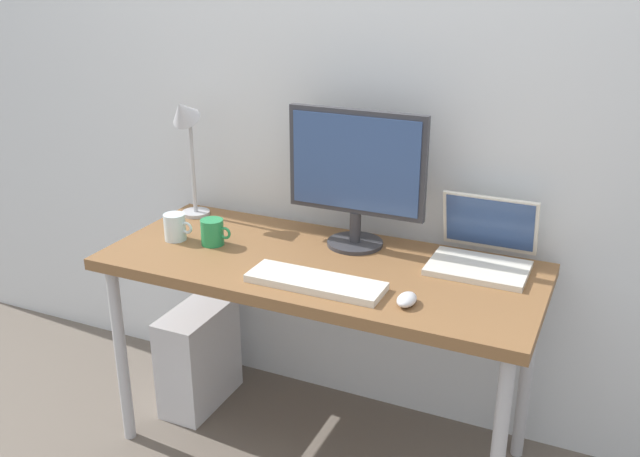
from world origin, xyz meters
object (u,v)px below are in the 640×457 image
at_px(laptop, 483,249).
at_px(desk_lamp, 185,130).
at_px(computer_tower, 199,356).
at_px(mouse, 407,299).
at_px(glass_cup, 175,227).
at_px(desk, 320,280).
at_px(monitor, 356,171).
at_px(keyboard, 316,282).
at_px(coffee_mug, 213,232).

relative_size(laptop, desk_lamp, 0.65).
relative_size(laptop, computer_tower, 0.76).
height_order(mouse, glass_cup, glass_cup).
xyz_separation_m(desk, desk_lamp, (-0.64, 0.18, 0.42)).
distance_m(glass_cup, computer_tower, 0.60).
xyz_separation_m(mouse, computer_tower, (-0.93, 0.24, -0.56)).
bearing_deg(mouse, monitor, 130.54).
bearing_deg(mouse, desk, 153.62).
bearing_deg(desk_lamp, laptop, 0.97).
bearing_deg(glass_cup, desk_lamp, 110.78).
height_order(monitor, keyboard, monitor).
xyz_separation_m(laptop, keyboard, (-0.44, -0.38, -0.04)).
distance_m(monitor, coffee_mug, 0.56).
xyz_separation_m(desk_lamp, glass_cup, (0.08, -0.22, -0.30)).
height_order(laptop, glass_cup, laptop).
xyz_separation_m(monitor, mouse, (0.31, -0.36, -0.26)).
height_order(desk, mouse, mouse).
xyz_separation_m(keyboard, coffee_mug, (-0.48, 0.16, 0.04)).
xyz_separation_m(keyboard, glass_cup, (-0.62, 0.14, 0.04)).
bearing_deg(computer_tower, mouse, -14.27).
xyz_separation_m(laptop, glass_cup, (-1.06, -0.24, -0.01)).
relative_size(desk_lamp, computer_tower, 1.16).
distance_m(monitor, computer_tower, 1.03).
bearing_deg(computer_tower, coffee_mug, -26.29).
relative_size(desk_lamp, keyboard, 1.11).
bearing_deg(mouse, keyboard, 179.08).
height_order(monitor, laptop, monitor).
bearing_deg(desk_lamp, keyboard, -26.98).
relative_size(desk_lamp, glass_cup, 4.29).
height_order(desk, computer_tower, desk).
height_order(coffee_mug, computer_tower, coffee_mug).
xyz_separation_m(desk, monitor, (0.05, 0.18, 0.34)).
distance_m(desk, coffee_mug, 0.43).
height_order(desk, laptop, laptop).
relative_size(monitor, mouse, 5.52).
bearing_deg(desk, keyboard, -69.82).
height_order(keyboard, coffee_mug, coffee_mug).
distance_m(desk, computer_tower, 0.74).
bearing_deg(coffee_mug, computer_tower, 153.71).
height_order(desk_lamp, computer_tower, desk_lamp).
xyz_separation_m(monitor, laptop, (0.45, 0.02, -0.22)).
bearing_deg(desk, coffee_mug, -177.22).
bearing_deg(keyboard, laptop, 40.87).
bearing_deg(desk_lamp, monitor, -0.08).
bearing_deg(computer_tower, desk_lamp, 121.73).
xyz_separation_m(coffee_mug, glass_cup, (-0.15, -0.02, 0.00)).
bearing_deg(coffee_mug, desk_lamp, 138.64).
bearing_deg(monitor, laptop, 2.58).
height_order(coffee_mug, glass_cup, glass_cup).
height_order(desk_lamp, coffee_mug, desk_lamp).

